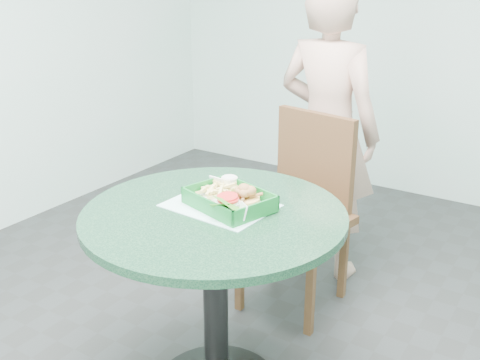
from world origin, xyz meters
The scene contains 9 objects.
cafe_table centered at (0.00, 0.00, 0.58)m, with size 0.93×0.93×0.75m.
dining_chair centered at (-0.04, 0.80, 0.53)m, with size 0.44×0.44×0.93m.
diner_person centered at (-0.08, 1.13, 0.80)m, with size 0.59×0.38×1.61m, color tan.
placemat centered at (-0.01, 0.05, 0.75)m, with size 0.37×0.27×0.00m, color #ADE3E0.
food_basket centered at (0.03, 0.06, 0.77)m, with size 0.29×0.21×0.06m.
crab_sandwich centered at (0.06, 0.10, 0.80)m, with size 0.11×0.11×0.07m.
fries_pile centered at (-0.06, 0.08, 0.79)m, with size 0.12×0.13×0.05m, color #EED97C, non-canonical shape.
sauce_ramekin centered at (-0.07, 0.14, 0.80)m, with size 0.06×0.06×0.03m.
garnish_cup centered at (0.07, 0.01, 0.79)m, with size 0.13×0.13×0.05m.
Camera 1 is at (1.05, -1.46, 1.56)m, focal length 42.00 mm.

